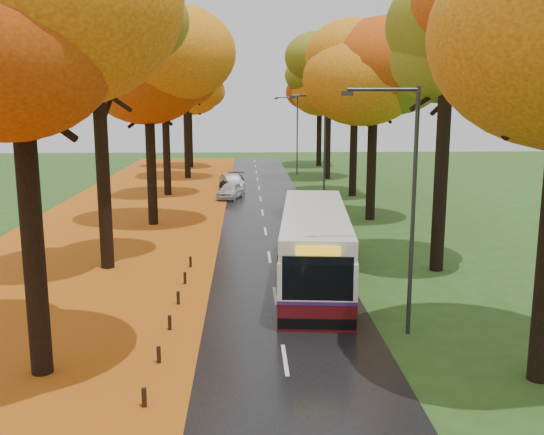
{
  "coord_description": "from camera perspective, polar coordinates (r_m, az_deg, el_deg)",
  "views": [
    {
      "loc": [
        -1.11,
        -10.73,
        7.56
      ],
      "look_at": [
        0.0,
        14.94,
        2.6
      ],
      "focal_mm": 40.0,
      "sensor_mm": 36.0,
      "label": 1
    }
  ],
  "objects": [
    {
      "name": "trees_right",
      "position": [
        38.61,
        10.25,
        13.92
      ],
      "size": [
        9.3,
        74.2,
        13.96
      ],
      "color": "black",
      "rests_on": "ground"
    },
    {
      "name": "road",
      "position": [
        36.53,
        -0.68,
        -0.99
      ],
      "size": [
        6.5,
        90.0,
        0.04
      ],
      "primitive_type": "cube",
      "color": "black",
      "rests_on": "ground"
    },
    {
      "name": "trees_left",
      "position": [
        38.33,
        -11.92,
        13.65
      ],
      "size": [
        9.2,
        74.0,
        13.88
      ],
      "color": "black",
      "rests_on": "ground"
    },
    {
      "name": "streetlamp_near",
      "position": [
        19.61,
        12.5,
        2.32
      ],
      "size": [
        2.45,
        0.18,
        8.0
      ],
      "color": "#333538",
      "rests_on": "ground"
    },
    {
      "name": "bus",
      "position": [
        25.42,
        4.02,
        -2.56
      ],
      "size": [
        3.75,
        11.83,
        3.06
      ],
      "rotation": [
        0.0,
        0.0,
        -0.09
      ],
      "color": "#4B0B0F",
      "rests_on": "road"
    },
    {
      "name": "car_silver",
      "position": [
        52.77,
        -3.8,
        3.39
      ],
      "size": [
        2.38,
        4.01,
        1.25
      ],
      "primitive_type": "imported",
      "rotation": [
        0.0,
        0.0,
        0.3
      ],
      "color": "gray",
      "rests_on": "road"
    },
    {
      "name": "streetlamp_far",
      "position": [
        63.0,
        2.16,
        8.33
      ],
      "size": [
        2.45,
        0.18,
        8.0
      ],
      "color": "#333538",
      "rests_on": "ground"
    },
    {
      "name": "car_white",
      "position": [
        47.54,
        -3.94,
        2.55
      ],
      "size": [
        2.4,
        3.9,
        1.24
      ],
      "primitive_type": "imported",
      "rotation": [
        0.0,
        0.0,
        -0.27
      ],
      "color": "silver",
      "rests_on": "road"
    },
    {
      "name": "bollard_row",
      "position": [
        17.27,
        -11.22,
        -14.31
      ],
      "size": [
        0.11,
        23.51,
        0.52
      ],
      "color": "black",
      "rests_on": "ground"
    },
    {
      "name": "leaf_verge",
      "position": [
        37.36,
        -14.61,
        -1.09
      ],
      "size": [
        12.0,
        90.0,
        0.02
      ],
      "primitive_type": "cube",
      "color": "#91500D",
      "rests_on": "ground"
    },
    {
      "name": "centre_line",
      "position": [
        36.53,
        -0.68,
        -0.95
      ],
      "size": [
        0.12,
        90.0,
        0.01
      ],
      "primitive_type": "cube",
      "color": "silver",
      "rests_on": "road"
    },
    {
      "name": "car_dark",
      "position": [
        53.73,
        -3.78,
        3.49
      ],
      "size": [
        2.34,
        4.29,
        1.18
      ],
      "primitive_type": "imported",
      "rotation": [
        0.0,
        0.0,
        -0.17
      ],
      "color": "black",
      "rests_on": "road"
    },
    {
      "name": "leaf_drift",
      "position": [
        36.56,
        -5.46,
        -0.99
      ],
      "size": [
        0.9,
        90.0,
        0.01
      ],
      "primitive_type": "cube",
      "color": "#C55414",
      "rests_on": "road"
    },
    {
      "name": "streetlamp_mid",
      "position": [
        41.14,
        4.63,
        6.92
      ],
      "size": [
        2.45,
        0.18,
        8.0
      ],
      "color": "#333538",
      "rests_on": "ground"
    }
  ]
}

